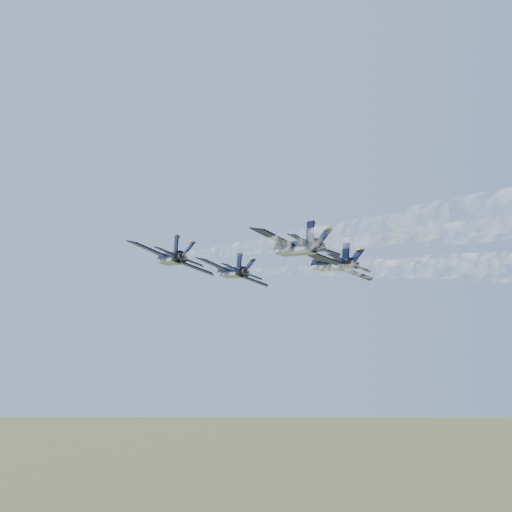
{
  "coord_description": "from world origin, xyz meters",
  "views": [
    {
      "loc": [
        -0.55,
        -99.53,
        90.22
      ],
      "look_at": [
        0.47,
        -0.4,
        103.65
      ],
      "focal_mm": 50.0,
      "sensor_mm": 36.0,
      "label": 1
    }
  ],
  "objects_px": {
    "jet_left": "(170,258)",
    "jet_slot": "(295,248)",
    "jet_right": "(331,264)",
    "jet_lead": "(231,272)"
  },
  "relations": [
    {
      "from": "jet_lead",
      "to": "jet_right",
      "type": "height_order",
      "value": "same"
    },
    {
      "from": "jet_lead",
      "to": "jet_left",
      "type": "distance_m",
      "value": 18.15
    },
    {
      "from": "jet_right",
      "to": "jet_slot",
      "type": "relative_size",
      "value": 1.0
    },
    {
      "from": "jet_left",
      "to": "jet_right",
      "type": "relative_size",
      "value": 1.0
    },
    {
      "from": "jet_right",
      "to": "jet_slot",
      "type": "bearing_deg",
      "value": -128.26
    },
    {
      "from": "jet_left",
      "to": "jet_slot",
      "type": "height_order",
      "value": "same"
    },
    {
      "from": "jet_left",
      "to": "jet_right",
      "type": "xyz_separation_m",
      "value": [
        22.19,
        6.41,
        0.0
      ]
    },
    {
      "from": "jet_slot",
      "to": "jet_right",
      "type": "bearing_deg",
      "value": 51.74
    },
    {
      "from": "jet_left",
      "to": "jet_slot",
      "type": "bearing_deg",
      "value": -48.85
    },
    {
      "from": "jet_left",
      "to": "jet_right",
      "type": "distance_m",
      "value": 23.09
    }
  ]
}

